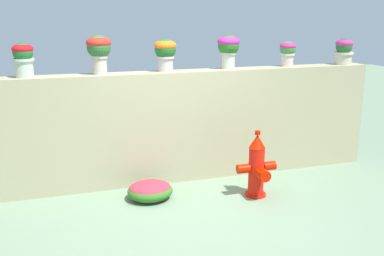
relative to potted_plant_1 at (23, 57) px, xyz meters
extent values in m
plane|color=gray|center=(1.80, -1.29, -1.78)|extent=(24.00, 24.00, 0.00)
cube|color=tan|center=(1.80, 0.01, -1.02)|extent=(6.06, 0.33, 1.53)
cylinder|color=beige|center=(0.00, 0.00, -0.13)|extent=(0.21, 0.21, 0.23)
cylinder|color=beige|center=(0.00, 0.00, -0.03)|extent=(0.25, 0.25, 0.03)
sphere|color=#20642B|center=(0.00, 0.00, 0.05)|extent=(0.24, 0.24, 0.24)
ellipsoid|color=red|center=(0.00, 0.00, 0.09)|extent=(0.25, 0.25, 0.13)
cylinder|color=beige|center=(0.91, 0.01, -0.13)|extent=(0.18, 0.18, 0.24)
cylinder|color=beige|center=(0.91, 0.01, -0.03)|extent=(0.21, 0.21, 0.03)
sphere|color=#2C632D|center=(0.91, 0.01, 0.10)|extent=(0.30, 0.30, 0.30)
ellipsoid|color=red|center=(0.91, 0.01, 0.15)|extent=(0.32, 0.32, 0.17)
cylinder|color=#BDB1A8|center=(1.77, 0.03, -0.15)|extent=(0.20, 0.20, 0.20)
cylinder|color=#BDB1A8|center=(1.77, 0.03, -0.06)|extent=(0.24, 0.24, 0.03)
sphere|color=#1E5E23|center=(1.77, 0.03, 0.04)|extent=(0.28, 0.28, 0.28)
ellipsoid|color=orange|center=(1.77, 0.03, 0.09)|extent=(0.30, 0.30, 0.15)
cylinder|color=beige|center=(2.67, 0.03, -0.14)|extent=(0.18, 0.18, 0.23)
cylinder|color=beige|center=(2.67, 0.03, -0.04)|extent=(0.22, 0.22, 0.03)
sphere|color=#246420|center=(2.67, 0.03, 0.07)|extent=(0.29, 0.29, 0.29)
ellipsoid|color=#AC2682|center=(2.67, 0.03, 0.12)|extent=(0.31, 0.31, 0.16)
cylinder|color=beige|center=(3.61, 0.05, -0.16)|extent=(0.17, 0.17, 0.19)
cylinder|color=beige|center=(3.61, 0.05, -0.08)|extent=(0.20, 0.20, 0.03)
sphere|color=#357F34|center=(3.61, 0.05, 0.00)|extent=(0.23, 0.23, 0.23)
ellipsoid|color=#BA2B7B|center=(3.61, 0.05, 0.04)|extent=(0.24, 0.24, 0.12)
cylinder|color=beige|center=(4.52, 0.00, -0.16)|extent=(0.25, 0.25, 0.18)
cylinder|color=beige|center=(4.52, 0.00, -0.08)|extent=(0.29, 0.29, 0.03)
sphere|color=#275E28|center=(4.52, 0.00, 0.02)|extent=(0.24, 0.24, 0.24)
ellipsoid|color=#BC2A7D|center=(4.52, 0.00, 0.06)|extent=(0.26, 0.26, 0.13)
cylinder|color=red|center=(2.72, -0.89, -1.77)|extent=(0.27, 0.27, 0.03)
cylinder|color=red|center=(2.72, -0.89, -1.46)|extent=(0.20, 0.20, 0.65)
cone|color=red|center=(2.72, -0.89, -1.05)|extent=(0.21, 0.21, 0.17)
cylinder|color=red|center=(2.72, -0.89, -0.94)|extent=(0.07, 0.07, 0.05)
cylinder|color=red|center=(2.54, -0.89, -1.40)|extent=(0.16, 0.12, 0.12)
cylinder|color=red|center=(2.90, -0.89, -1.40)|extent=(0.16, 0.12, 0.12)
cylinder|color=red|center=(2.72, -1.08, -1.43)|extent=(0.15, 0.18, 0.15)
ellipsoid|color=#346D24|center=(1.39, -0.59, -1.68)|extent=(0.58, 0.52, 0.23)
ellipsoid|color=#E42D3F|center=(1.39, -0.59, -1.63)|extent=(0.52, 0.46, 0.13)
camera|label=1|loc=(0.33, -5.77, 0.55)|focal=41.69mm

